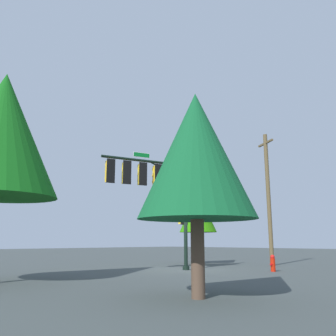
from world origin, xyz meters
The scene contains 7 objects.
ground_plane centered at (0.00, 0.00, 0.00)m, with size 120.00×120.00×0.00m, color #3C4342.
signal_pole_assembly centered at (1.49, -0.52, 4.38)m, with size 5.38×2.09×6.39m.
utility_pole centered at (-6.51, 1.45, 4.45)m, with size 1.02×1.61×8.59m.
fire_hydrant centered at (-2.26, 3.85, 0.41)m, with size 0.33×0.24×0.83m.
tree_near centered at (7.00, 6.78, 3.93)m, with size 3.34×3.34×5.81m.
tree_mid centered at (9.76, -0.81, 5.62)m, with size 4.52×4.52×8.14m.
tree_far centered at (-4.38, -2.83, 3.47)m, with size 2.55×2.55×4.94m.
Camera 1 is at (14.62, 13.26, 1.50)m, focal length 38.21 mm.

